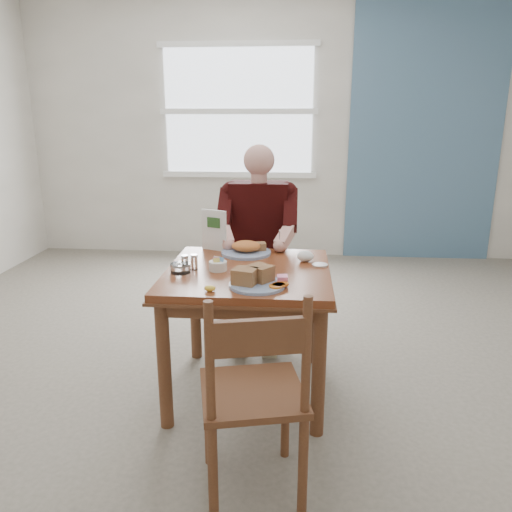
# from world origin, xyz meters

# --- Properties ---
(floor) EXTENTS (6.00, 6.00, 0.00)m
(floor) POSITION_xyz_m (0.00, 0.00, 0.00)
(floor) COLOR #60594E
(floor) RESTS_ON ground
(wall_back) EXTENTS (5.50, 0.00, 5.50)m
(wall_back) POSITION_xyz_m (0.00, 3.00, 1.40)
(wall_back) COLOR silver
(wall_back) RESTS_ON ground
(accent_panel) EXTENTS (1.60, 0.02, 2.80)m
(accent_panel) POSITION_xyz_m (1.60, 2.98, 1.40)
(accent_panel) COLOR slate
(accent_panel) RESTS_ON ground
(lemon_wedge) EXTENTS (0.06, 0.05, 0.03)m
(lemon_wedge) POSITION_xyz_m (-0.15, -0.37, 0.77)
(lemon_wedge) COLOR yellow
(lemon_wedge) RESTS_ON table
(napkin) EXTENTS (0.12, 0.10, 0.06)m
(napkin) POSITION_xyz_m (0.32, 0.18, 0.78)
(napkin) COLOR white
(napkin) RESTS_ON table
(metal_dish) EXTENTS (0.10, 0.10, 0.01)m
(metal_dish) POSITION_xyz_m (0.40, 0.10, 0.76)
(metal_dish) COLOR silver
(metal_dish) RESTS_ON table
(window) EXTENTS (1.72, 0.04, 1.42)m
(window) POSITION_xyz_m (-0.40, 2.97, 1.60)
(window) COLOR white
(window) RESTS_ON wall_back
(table) EXTENTS (0.92, 0.92, 0.75)m
(table) POSITION_xyz_m (0.00, 0.00, 0.64)
(table) COLOR maroon
(table) RESTS_ON ground
(chair_far) EXTENTS (0.42, 0.42, 0.95)m
(chair_far) POSITION_xyz_m (0.00, 0.80, 0.48)
(chair_far) COLOR brown
(chair_far) RESTS_ON ground
(chair_near) EXTENTS (0.50, 0.50, 0.95)m
(chair_near) POSITION_xyz_m (0.11, -0.84, 0.48)
(chair_near) COLOR brown
(chair_near) RESTS_ON ground
(diner) EXTENTS (0.53, 0.56, 1.39)m
(diner) POSITION_xyz_m (0.00, 0.71, 0.81)
(diner) COLOR gray
(diner) RESTS_ON chair_far
(near_plate) EXTENTS (0.37, 0.37, 0.09)m
(near_plate) POSITION_xyz_m (0.07, -0.26, 0.78)
(near_plate) COLOR white
(near_plate) RESTS_ON table
(far_plate) EXTENTS (0.37, 0.37, 0.08)m
(far_plate) POSITION_xyz_m (-0.04, 0.32, 0.78)
(far_plate) COLOR white
(far_plate) RESTS_ON table
(caddy) EXTENTS (0.12, 0.12, 0.07)m
(caddy) POSITION_xyz_m (-0.16, -0.03, 0.78)
(caddy) COLOR white
(caddy) RESTS_ON table
(shakers) EXTENTS (0.10, 0.07, 0.09)m
(shakers) POSITION_xyz_m (-0.32, -0.04, 0.79)
(shakers) COLOR white
(shakers) RESTS_ON table
(creamer) EXTENTS (0.13, 0.13, 0.05)m
(creamer) POSITION_xyz_m (-0.36, -0.09, 0.78)
(creamer) COLOR white
(creamer) RESTS_ON table
(menu) EXTENTS (0.17, 0.08, 0.26)m
(menu) POSITION_xyz_m (-0.25, 0.39, 0.88)
(menu) COLOR white
(menu) RESTS_ON table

